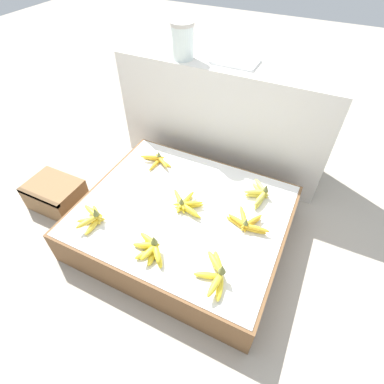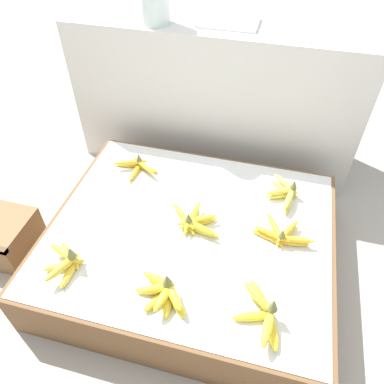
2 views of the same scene
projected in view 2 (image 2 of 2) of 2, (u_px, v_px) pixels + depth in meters
name	position (u px, v px, depth m)	size (l,w,h in m)	color
ground_plane	(190.00, 262.00, 1.71)	(10.00, 10.00, 0.00)	#A89E8E
display_platform	(190.00, 246.00, 1.62)	(1.16, 0.98, 0.23)	brown
back_vendor_table	(216.00, 95.00, 2.01)	(1.47, 0.41, 0.78)	beige
banana_bunch_front_left	(67.00, 262.00, 1.39)	(0.16, 0.21, 0.11)	gold
banana_bunch_front_midleft	(163.00, 292.00, 1.29)	(0.21, 0.16, 0.11)	yellow
banana_bunch_front_midright	(263.00, 312.00, 1.24)	(0.17, 0.26, 0.11)	yellow
banana_bunch_middle_midleft	(193.00, 221.00, 1.53)	(0.24, 0.18, 0.09)	yellow
banana_bunch_middle_midright	(281.00, 235.00, 1.49)	(0.25, 0.16, 0.09)	gold
banana_bunch_back_left	(137.00, 166.00, 1.79)	(0.24, 0.17, 0.08)	gold
banana_bunch_back_midright	(286.00, 193.00, 1.65)	(0.15, 0.23, 0.10)	#DBCC4C
foam_tray_white	(228.00, 22.00, 1.70)	(0.28, 0.18, 0.02)	white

